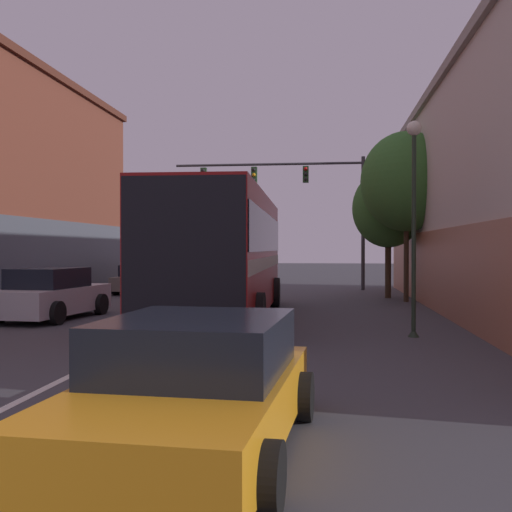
{
  "coord_description": "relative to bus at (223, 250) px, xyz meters",
  "views": [
    {
      "loc": [
        4.01,
        -1.07,
        2.01
      ],
      "look_at": [
        2.15,
        14.6,
        1.81
      ],
      "focal_mm": 42.0,
      "sensor_mm": 36.0,
      "label": 1
    }
  ],
  "objects": [
    {
      "name": "parked_car_left_mid",
      "position": [
        -5.07,
        9.14,
        -1.36
      ],
      "size": [
        2.49,
        4.1,
        1.27
      ],
      "rotation": [
        0.0,
        0.0,
        1.46
      ],
      "color": "slate",
      "rests_on": "ground_plane"
    },
    {
      "name": "bus",
      "position": [
        0.0,
        0.0,
        0.0
      ],
      "size": [
        3.12,
        11.13,
        3.51
      ],
      "rotation": [
        0.0,
        0.0,
        1.6
      ],
      "color": "maroon",
      "rests_on": "ground_plane"
    },
    {
      "name": "street_lamp",
      "position": [
        4.92,
        -3.15,
        0.96
      ],
      "size": [
        0.33,
        0.33,
        4.89
      ],
      "color": "#233323",
      "rests_on": "ground_plane"
    },
    {
      "name": "street_tree_far",
      "position": [
        5.43,
        7.67,
        1.65
      ],
      "size": [
        2.9,
        2.61,
        5.23
      ],
      "color": "#3D2D1E",
      "rests_on": "ground_plane"
    },
    {
      "name": "hatchback_foreground",
      "position": [
        1.64,
        -11.18,
        -1.35
      ],
      "size": [
        2.37,
        4.16,
        1.31
      ],
      "rotation": [
        0.0,
        0.0,
        1.5
      ],
      "color": "orange",
      "rests_on": "ground_plane"
    },
    {
      "name": "street_tree_near",
      "position": [
        5.93,
        5.95,
        2.54
      ],
      "size": [
        3.42,
        3.08,
        6.4
      ],
      "color": "#3D2D1E",
      "rests_on": "ground_plane"
    },
    {
      "name": "traffic_signal_gantry",
      "position": [
        1.56,
        12.22,
        2.87
      ],
      "size": [
        9.3,
        0.36,
        6.44
      ],
      "color": "#333338",
      "rests_on": "ground_plane"
    },
    {
      "name": "parked_car_left_distant",
      "position": [
        -5.06,
        15.99,
        -1.3
      ],
      "size": [
        2.12,
        4.3,
        1.41
      ],
      "rotation": [
        0.0,
        0.0,
        1.63
      ],
      "color": "orange",
      "rests_on": "ground_plane"
    },
    {
      "name": "lane_center_line",
      "position": [
        -1.05,
        0.15,
        -1.97
      ],
      "size": [
        0.14,
        44.17,
        0.01
      ],
      "color": "silver",
      "rests_on": "ground_plane"
    },
    {
      "name": "parked_car_left_far",
      "position": [
        -4.83,
        -0.79,
        -1.28
      ],
      "size": [
        2.23,
        4.19,
        1.45
      ],
      "rotation": [
        0.0,
        0.0,
        1.48
      ],
      "color": "silver",
      "rests_on": "ground_plane"
    }
  ]
}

